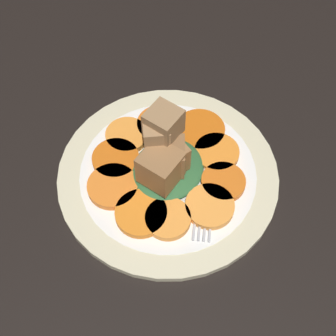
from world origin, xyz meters
TOP-DOWN VIEW (x-y plane):
  - table_slab at (0.00, 0.00)cm, footprint 120.00×120.00cm
  - plate at (0.00, 0.00)cm, footprint 30.43×30.43cm
  - carrot_slice_0 at (8.16, -0.92)cm, footprint 7.24×7.24cm
  - carrot_slice_1 at (6.38, 4.70)cm, footprint 6.63×6.63cm
  - carrot_slice_2 at (2.47, 7.97)cm, footprint 6.10×6.10cm
  - carrot_slice_3 at (-1.75, 7.28)cm, footprint 6.53×6.53cm
  - carrot_slice_4 at (-5.72, 5.36)cm, footprint 6.80×6.80cm
  - carrot_slice_5 at (-7.50, 0.12)cm, footprint 6.78×6.78cm
  - carrot_slice_6 at (-6.56, -3.42)cm, footprint 5.93×5.93cm
  - carrot_slice_7 at (-2.46, -7.41)cm, footprint 6.45×6.45cm
  - carrot_slice_8 at (1.73, -7.48)cm, footprint 5.99×5.99cm
  - carrot_slice_9 at (5.71, -4.70)cm, footprint 6.31×6.31cm
  - center_pile at (-0.16, 0.40)cm, footprint 10.55×9.49cm
  - fork at (0.28, -5.64)cm, footprint 16.56×7.56cm

SIDE VIEW (x-z plane):
  - table_slab at x=0.00cm, z-range 0.00..2.00cm
  - plate at x=0.00cm, z-range 1.99..3.04cm
  - fork at x=0.28cm, z-range 3.10..3.50cm
  - carrot_slice_0 at x=8.16cm, z-range 3.10..4.11cm
  - carrot_slice_1 at x=6.38cm, z-range 3.10..4.11cm
  - carrot_slice_2 at x=2.47cm, z-range 3.10..4.11cm
  - carrot_slice_3 at x=-1.75cm, z-range 3.10..4.11cm
  - carrot_slice_4 at x=-5.72cm, z-range 3.10..4.11cm
  - carrot_slice_5 at x=-7.50cm, z-range 3.10..4.11cm
  - carrot_slice_6 at x=-6.56cm, z-range 3.10..4.11cm
  - carrot_slice_7 at x=-2.46cm, z-range 3.10..4.11cm
  - carrot_slice_8 at x=1.73cm, z-range 3.10..4.11cm
  - carrot_slice_9 at x=5.71cm, z-range 3.10..4.11cm
  - center_pile at x=-0.16cm, z-range 1.86..11.51cm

